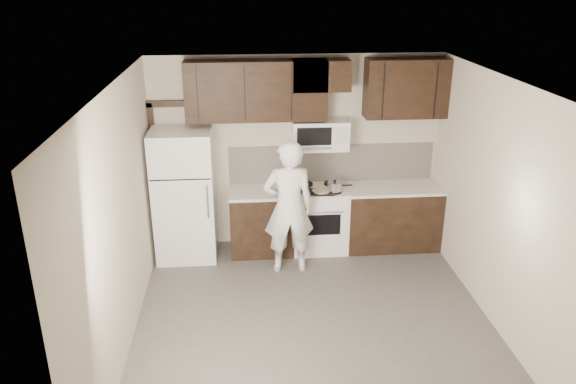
{
  "coord_description": "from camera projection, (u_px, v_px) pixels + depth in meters",
  "views": [
    {
      "loc": [
        -0.75,
        -5.23,
        3.7
      ],
      "look_at": [
        -0.23,
        0.9,
        1.29
      ],
      "focal_mm": 35.0,
      "sensor_mm": 36.0,
      "label": 1
    }
  ],
  "objects": [
    {
      "name": "baking_tray",
      "position": [
        321.0,
        192.0,
        7.61
      ],
      "size": [
        0.37,
        0.29,
        0.02
      ],
      "primitive_type": "cube",
      "rotation": [
        0.0,
        0.0,
        -0.06
      ],
      "color": "black",
      "rests_on": "counter_run"
    },
    {
      "name": "backsplash",
      "position": [
        331.0,
        163.0,
        7.95
      ],
      "size": [
        2.9,
        0.02,
        0.54
      ],
      "primitive_type": "cube",
      "color": "beige",
      "rests_on": "counter_run"
    },
    {
      "name": "pizza",
      "position": [
        321.0,
        191.0,
        7.6
      ],
      "size": [
        0.25,
        0.25,
        0.02
      ],
      "primitive_type": "cylinder",
      "rotation": [
        0.0,
        0.0,
        -0.06
      ],
      "color": "#D0BD8B",
      "rests_on": "baking_tray"
    },
    {
      "name": "person",
      "position": [
        289.0,
        207.0,
        7.18
      ],
      "size": [
        0.66,
        0.44,
        1.79
      ],
      "primitive_type": "imported",
      "rotation": [
        0.0,
        0.0,
        3.17
      ],
      "color": "white",
      "rests_on": "floor"
    },
    {
      "name": "microwave",
      "position": [
        320.0,
        135.0,
        7.59
      ],
      "size": [
        0.76,
        0.42,
        0.4
      ],
      "color": "white",
      "rests_on": "upper_cabinets"
    },
    {
      "name": "saucepan",
      "position": [
        335.0,
        187.0,
        7.6
      ],
      "size": [
        0.34,
        0.2,
        0.18
      ],
      "color": "silver",
      "rests_on": "stove"
    },
    {
      "name": "counter_run",
      "position": [
        340.0,
        218.0,
        7.94
      ],
      "size": [
        2.95,
        0.64,
        0.91
      ],
      "color": "black",
      "rests_on": "floor"
    },
    {
      "name": "back_wall",
      "position": [
        296.0,
        152.0,
        7.86
      ],
      "size": [
        4.0,
        0.0,
        4.0
      ],
      "primitive_type": "plane",
      "rotation": [
        1.57,
        0.0,
        0.0
      ],
      "color": "beige",
      "rests_on": "ground"
    },
    {
      "name": "upper_cabinets",
      "position": [
        314.0,
        88.0,
        7.37
      ],
      "size": [
        3.48,
        0.35,
        0.78
      ],
      "color": "black",
      "rests_on": "back_wall"
    },
    {
      "name": "refrigerator",
      "position": [
        185.0,
        195.0,
        7.56
      ],
      "size": [
        0.8,
        0.76,
        1.8
      ],
      "color": "white",
      "rests_on": "floor"
    },
    {
      "name": "door_trim",
      "position": [
        158.0,
        164.0,
        7.71
      ],
      "size": [
        0.5,
        0.08,
        2.12
      ],
      "color": "black",
      "rests_on": "floor"
    },
    {
      "name": "stove",
      "position": [
        319.0,
        218.0,
        7.92
      ],
      "size": [
        0.76,
        0.66,
        0.94
      ],
      "color": "white",
      "rests_on": "floor"
    },
    {
      "name": "floor",
      "position": [
        315.0,
        328.0,
        6.26
      ],
      "size": [
        4.5,
        4.5,
        0.0
      ],
      "primitive_type": "plane",
      "color": "#4E4C49",
      "rests_on": "ground"
    },
    {
      "name": "ceiling",
      "position": [
        320.0,
        86.0,
        5.27
      ],
      "size": [
        4.5,
        4.5,
        0.0
      ],
      "primitive_type": "plane",
      "rotation": [
        3.14,
        0.0,
        0.0
      ],
      "color": "white",
      "rests_on": "back_wall"
    }
  ]
}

